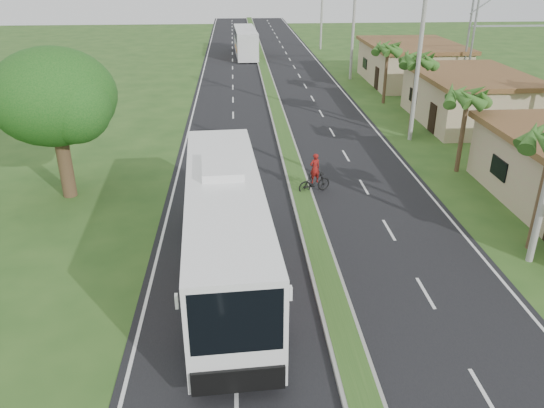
{
  "coord_description": "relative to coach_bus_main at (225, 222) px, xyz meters",
  "views": [
    {
      "loc": [
        -3.28,
        -15.88,
        11.2
      ],
      "look_at": [
        -1.87,
        4.34,
        1.8
      ],
      "focal_mm": 35.0,
      "sensor_mm": 36.0,
      "label": 1
    }
  ],
  "objects": [
    {
      "name": "palm_verge_d",
      "position": [
        13.09,
        26.28,
        2.23
      ],
      "size": [
        2.4,
        2.4,
        5.25
      ],
      "color": "#473321",
      "rests_on": "ground"
    },
    {
      "name": "shade_tree",
      "position": [
        -8.32,
        8.3,
        2.71
      ],
      "size": [
        6.3,
        6.0,
        7.54
      ],
      "color": "#473321",
      "rests_on": "ground"
    },
    {
      "name": "coach_bus_far",
      "position": [
        1.99,
        51.34,
        -0.44
      ],
      "size": [
        2.83,
        11.46,
        3.32
      ],
      "rotation": [
        0.0,
        0.0,
        0.03
      ],
      "color": "white",
      "rests_on": "ground"
    },
    {
      "name": "motorcyclist",
      "position": [
        4.51,
        7.82,
        -1.56
      ],
      "size": [
        1.9,
        1.15,
        2.15
      ],
      "rotation": [
        0.0,
        0.0,
        0.37
      ],
      "color": "black",
      "rests_on": "ground"
    },
    {
      "name": "utility_pole_b",
      "position": [
        12.26,
        16.28,
        3.94
      ],
      "size": [
        3.2,
        0.28,
        12.0
      ],
      "color": "gray",
      "rests_on": "ground"
    },
    {
      "name": "road_asphalt",
      "position": [
        3.79,
        18.28,
        -2.31
      ],
      "size": [
        14.0,
        160.0,
        0.02
      ],
      "primitive_type": "cube",
      "color": "black",
      "rests_on": "ground"
    },
    {
      "name": "coach_bus_main",
      "position": [
        0.0,
        0.0,
        0.0
      ],
      "size": [
        3.44,
        13.18,
        4.22
      ],
      "rotation": [
        0.0,
        0.0,
        0.06
      ],
      "color": "white",
      "rests_on": "ground"
    },
    {
      "name": "utility_pole_c",
      "position": [
        12.29,
        36.28,
        3.35
      ],
      "size": [
        1.6,
        0.28,
        11.0
      ],
      "color": "gray",
      "rests_on": "ground"
    },
    {
      "name": "billboard_lattice",
      "position": [
        25.79,
        28.28,
        4.5
      ],
      "size": [
        10.18,
        1.18,
        12.07
      ],
      "color": "gray",
      "rests_on": "ground"
    },
    {
      "name": "palm_verge_c",
      "position": [
        12.59,
        17.28,
        2.8
      ],
      "size": [
        2.4,
        2.4,
        5.85
      ],
      "color": "#473321",
      "rests_on": "ground"
    },
    {
      "name": "shop_far",
      "position": [
        17.79,
        34.28,
        -0.39
      ],
      "size": [
        8.6,
        11.6,
        3.82
      ],
      "color": "tan",
      "rests_on": "ground"
    },
    {
      "name": "lane_edge_right",
      "position": [
        10.49,
        18.28,
        -2.32
      ],
      "size": [
        0.12,
        160.0,
        0.01
      ],
      "primitive_type": "cube",
      "color": "silver",
      "rests_on": "ground"
    },
    {
      "name": "shop_mid",
      "position": [
        17.79,
        20.28,
        -0.46
      ],
      "size": [
        7.6,
        10.6,
        3.67
      ],
      "color": "tan",
      "rests_on": "ground"
    },
    {
      "name": "palm_verge_b",
      "position": [
        13.19,
        10.28,
        2.04
      ],
      "size": [
        2.4,
        2.4,
        5.05
      ],
      "color": "#473321",
      "rests_on": "ground"
    },
    {
      "name": "utility_pole_d",
      "position": [
        12.29,
        56.28,
        3.1
      ],
      "size": [
        1.6,
        0.28,
        10.5
      ],
      "color": "gray",
      "rests_on": "ground"
    },
    {
      "name": "ground",
      "position": [
        3.79,
        -1.72,
        -2.32
      ],
      "size": [
        180.0,
        180.0,
        0.0
      ],
      "primitive_type": "plane",
      "color": "#2A4E1C",
      "rests_on": "ground"
    },
    {
      "name": "lane_edge_left",
      "position": [
        -2.91,
        18.28,
        -2.32
      ],
      "size": [
        0.12,
        160.0,
        0.01
      ],
      "primitive_type": "cube",
      "color": "silver",
      "rests_on": "ground"
    },
    {
      "name": "median_strip",
      "position": [
        3.79,
        18.28,
        -2.22
      ],
      "size": [
        1.2,
        160.0,
        0.18
      ],
      "color": "gray",
      "rests_on": "ground"
    }
  ]
}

